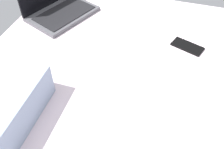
# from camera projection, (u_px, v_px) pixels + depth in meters

# --- Properties ---
(bed_mattress) EXTENTS (1.80, 1.40, 0.18)m
(bed_mattress) POSITION_uv_depth(u_px,v_px,m) (124.00, 144.00, 0.92)
(bed_mattress) COLOR silver
(bed_mattress) RESTS_ON ground
(laptop) EXTENTS (0.39, 0.34, 0.23)m
(laptop) POSITION_uv_depth(u_px,v_px,m) (58.00, 6.00, 1.33)
(laptop) COLOR #4C4C51
(laptop) RESTS_ON bed_mattress
(cell_phone) EXTENTS (0.11, 0.15, 0.01)m
(cell_phone) POSITION_uv_depth(u_px,v_px,m) (187.00, 46.00, 1.16)
(cell_phone) COLOR black
(cell_phone) RESTS_ON bed_mattress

